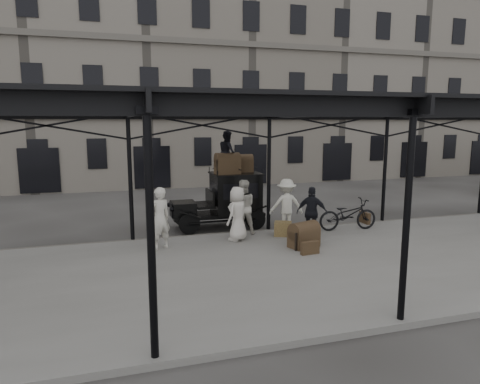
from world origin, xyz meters
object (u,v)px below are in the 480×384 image
at_px(porter_official, 312,212).
at_px(steamer_trunk_platform, 304,236).
at_px(taxi, 228,197).
at_px(bicycle, 348,215).
at_px(porter_left, 160,218).
at_px(steamer_trunk_roof_near, 227,165).

xyz_separation_m(porter_official, steamer_trunk_platform, (-0.74, -0.96, -0.55)).
xyz_separation_m(taxi, steamer_trunk_platform, (1.51, -3.85, -0.71)).
bearing_deg(steamer_trunk_platform, bicycle, 12.69).
relative_size(porter_left, bicycle, 0.89).
bearing_deg(porter_left, taxi, -160.98).
height_order(bicycle, steamer_trunk_platform, bicycle).
distance_m(taxi, steamer_trunk_platform, 4.20).
xyz_separation_m(taxi, porter_official, (2.25, -2.89, -0.15)).
bearing_deg(porter_official, steamer_trunk_roof_near, -19.53).
bearing_deg(taxi, porter_left, -137.34).
height_order(taxi, porter_left, taxi).
bearing_deg(bicycle, steamer_trunk_platform, 126.69).
bearing_deg(steamer_trunk_roof_near, porter_official, -52.23).
height_order(steamer_trunk_roof_near, steamer_trunk_platform, steamer_trunk_roof_near).
bearing_deg(bicycle, porter_left, 98.65).
bearing_deg(bicycle, porter_official, 113.54).
height_order(porter_left, porter_official, porter_left).
relative_size(taxi, steamer_trunk_platform, 3.84).
height_order(bicycle, steamer_trunk_roof_near, steamer_trunk_roof_near).
relative_size(bicycle, steamer_trunk_roof_near, 2.41).
relative_size(bicycle, steamer_trunk_platform, 2.37).
xyz_separation_m(porter_left, steamer_trunk_roof_near, (2.90, 2.50, 1.37)).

